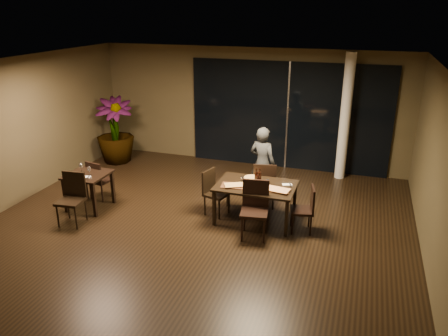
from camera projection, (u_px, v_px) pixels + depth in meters
ground at (192, 231)px, 8.15m from camera, size 8.00×8.00×0.00m
wall_back at (250, 107)px, 11.23m from camera, size 8.00×0.10×3.00m
wall_front at (23, 290)px, 4.02m from camera, size 8.00×0.10×3.00m
wall_left at (4, 135)px, 8.81m from camera, size 0.10×8.00×3.00m
wall_right at (444, 183)px, 6.44m from camera, size 0.10×8.00×3.00m
ceiling at (188, 67)px, 7.09m from camera, size 8.00×8.00×0.04m
window_panel at (288, 116)px, 10.91m from camera, size 5.00×0.06×2.70m
column at (345, 118)px, 10.17m from camera, size 0.24×0.24×3.00m
main_table at (256, 188)px, 8.33m from camera, size 1.50×1.00×0.75m
side_table at (88, 180)px, 8.90m from camera, size 0.80×0.80×0.75m
chair_main_far at (265, 183)px, 8.93m from camera, size 0.53×0.53×0.98m
chair_main_near at (255, 206)px, 7.84m from camera, size 0.55×0.55×1.04m
chair_main_left at (213, 190)px, 8.70m from camera, size 0.52×0.52×0.91m
chair_main_right at (306, 207)px, 7.99m from camera, size 0.49×0.49×0.88m
chair_side_far at (98, 178)px, 9.33m from camera, size 0.47×0.47×0.87m
chair_side_near at (72, 195)px, 8.32m from camera, size 0.51×0.51×1.00m
diner at (262, 163)px, 9.28m from camera, size 0.62×0.50×1.60m
potted_plant at (115, 130)px, 11.48m from camera, size 1.30×1.30×1.73m
pizza_board_left at (237, 186)px, 8.24m from camera, size 0.64×0.38×0.01m
pizza_board_right at (275, 190)px, 8.05m from camera, size 0.54×0.31×0.01m
oblong_pizza_left at (237, 185)px, 8.23m from camera, size 0.51×0.39×0.02m
oblong_pizza_right at (275, 189)px, 8.04m from camera, size 0.53×0.31×0.02m
round_pizza at (252, 178)px, 8.62m from camera, size 0.31×0.31×0.01m
bottle_a at (256, 176)px, 8.32m from camera, size 0.07×0.07×0.30m
bottle_b at (257, 178)px, 8.29m from camera, size 0.06×0.06×0.25m
bottle_c at (260, 175)px, 8.37m from camera, size 0.06×0.06×0.29m
tumbler_left at (243, 179)px, 8.48m from camera, size 0.07×0.07×0.08m
tumbler_right at (268, 182)px, 8.34m from camera, size 0.07×0.07×0.08m
napkin_near at (284, 190)px, 8.06m from camera, size 0.20×0.16×0.01m
napkin_far at (287, 185)px, 8.30m from camera, size 0.20×0.16×0.01m
wine_glass_a at (81, 168)px, 8.91m from camera, size 0.08×0.08×0.19m
wine_glass_b at (89, 171)px, 8.74m from camera, size 0.08×0.08×0.18m
side_napkin at (86, 177)px, 8.67m from camera, size 0.20×0.16×0.01m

